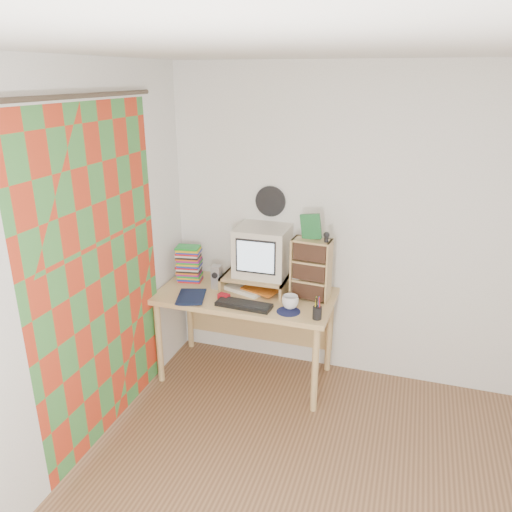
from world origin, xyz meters
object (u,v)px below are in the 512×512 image
Objects in this scene: crt_monitor at (262,252)px; keyboard at (244,305)px; desk at (248,306)px; cd_rack at (311,270)px; mug at (290,302)px; diary at (178,295)px; dvd_stack at (189,265)px.

crt_monitor reaches higher than keyboard.
cd_rack reaches higher than desk.
keyboard is 3.37× the size of mug.
crt_monitor is 0.48m from keyboard.
mug is (-0.10, -0.21, -0.19)m from cd_rack.
keyboard is (0.07, -0.29, 0.15)m from desk.
cd_rack is 1.91× the size of diary.
crt_monitor is 0.65m from dvd_stack.
dvd_stack is 2.16× the size of mug.
desk is at bearing -15.61° from dvd_stack.
dvd_stack is (-0.54, 0.05, 0.27)m from desk.
dvd_stack is (-0.63, -0.03, -0.18)m from crt_monitor.
mug is 0.88m from diary.
crt_monitor is 0.85× the size of cd_rack.
mug reaches higher than keyboard.
desk is at bearing -173.88° from cd_rack.
keyboard is (-0.02, -0.37, -0.30)m from crt_monitor.
keyboard is 0.88× the size of cd_rack.
mug is at bearing -111.15° from cd_rack.
mug is at bearing -26.76° from desk.
diary is (-0.98, -0.31, -0.22)m from cd_rack.
mug reaches higher than desk.
cd_rack is (0.42, -0.08, -0.07)m from crt_monitor.
diary is at bearing -145.93° from crt_monitor.
keyboard is at bearing -141.24° from cd_rack.
desk is 0.47m from crt_monitor.
cd_rack is 0.31m from mug.
diary is at bearing -175.07° from keyboard.
keyboard is 0.58m from cd_rack.
keyboard is 0.70m from dvd_stack.
diary is (0.07, -0.36, -0.11)m from dvd_stack.
cd_rack reaches higher than mug.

